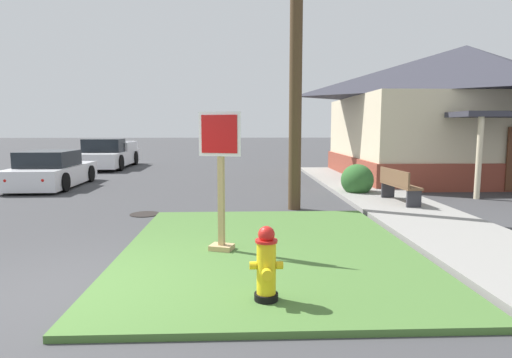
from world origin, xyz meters
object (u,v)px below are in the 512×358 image
object	(u,v)px
pickup_truck_white	(108,156)
street_bench	(398,184)
fire_hydrant	(266,266)
stop_sign	(221,185)
manhole_cover	(145,214)
parked_sedan_white	(51,171)

from	to	relation	value
pickup_truck_white	street_bench	world-z (taller)	pickup_truck_white
fire_hydrant	stop_sign	size ratio (longest dim) A/B	0.39
manhole_cover	stop_sign	bearing A→B (deg)	-59.40
fire_hydrant	street_bench	distance (m)	7.13
manhole_cover	pickup_truck_white	world-z (taller)	pickup_truck_white
stop_sign	street_bench	world-z (taller)	stop_sign
fire_hydrant	pickup_truck_white	distance (m)	18.42
pickup_truck_white	fire_hydrant	bearing A→B (deg)	-67.98
stop_sign	parked_sedan_white	bearing A→B (deg)	127.19
parked_sedan_white	street_bench	world-z (taller)	parked_sedan_white
stop_sign	street_bench	bearing A→B (deg)	42.48
street_bench	fire_hydrant	bearing A→B (deg)	-122.09
stop_sign	manhole_cover	distance (m)	3.95
pickup_truck_white	street_bench	distance (m)	15.37
fire_hydrant	stop_sign	distance (m)	2.21
parked_sedan_white	pickup_truck_white	distance (m)	6.94
parked_sedan_white	pickup_truck_white	size ratio (longest dim) A/B	0.78
stop_sign	street_bench	distance (m)	5.97
fire_hydrant	manhole_cover	distance (m)	5.88
manhole_cover	parked_sedan_white	world-z (taller)	parked_sedan_white
fire_hydrant	street_bench	world-z (taller)	street_bench
manhole_cover	parked_sedan_white	bearing A→B (deg)	131.08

